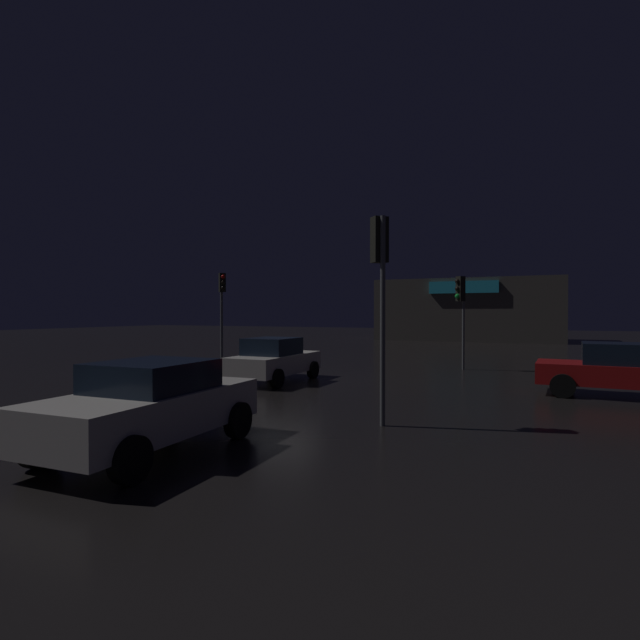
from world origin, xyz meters
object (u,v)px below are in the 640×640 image
(traffic_signal_opposite, at_px, (380,267))
(car_far, at_px, (619,369))
(traffic_signal_cross_left, at_px, (222,298))
(traffic_signal_main, at_px, (461,299))
(car_crossing, at_px, (150,405))
(store_building, at_px, (470,310))
(car_near, at_px, (274,360))

(traffic_signal_opposite, bearing_deg, car_far, 50.13)
(traffic_signal_cross_left, xyz_separation_m, car_far, (17.22, -4.99, -2.37))
(traffic_signal_main, relative_size, car_crossing, 0.92)
(car_far, bearing_deg, traffic_signal_cross_left, 163.82)
(traffic_signal_opposite, bearing_deg, car_crossing, -129.73)
(store_building, relative_size, traffic_signal_cross_left, 3.42)
(traffic_signal_opposite, distance_m, traffic_signal_cross_left, 16.44)
(car_near, height_order, car_far, car_far)
(car_far, bearing_deg, store_building, 105.34)
(traffic_signal_opposite, xyz_separation_m, car_far, (5.16, 6.18, -2.59))
(car_near, bearing_deg, traffic_signal_opposite, -42.27)
(store_building, bearing_deg, car_near, -94.85)
(traffic_signal_main, xyz_separation_m, traffic_signal_cross_left, (-12.06, -0.05, 0.16))
(traffic_signal_main, height_order, car_far, traffic_signal_main)
(traffic_signal_main, distance_m, traffic_signal_opposite, 11.23)
(traffic_signal_main, distance_m, car_crossing, 15.30)
(car_crossing, bearing_deg, traffic_signal_opposite, 50.27)
(traffic_signal_main, relative_size, car_far, 0.91)
(traffic_signal_opposite, distance_m, car_far, 8.46)
(store_building, bearing_deg, traffic_signal_main, -83.31)
(store_building, relative_size, car_crossing, 3.58)
(traffic_signal_cross_left, bearing_deg, traffic_signal_main, 0.22)
(store_building, xyz_separation_m, traffic_signal_opposite, (2.81, -35.22, 0.73))
(car_near, relative_size, car_crossing, 0.95)
(traffic_signal_main, relative_size, traffic_signal_opposite, 0.88)
(traffic_signal_main, height_order, traffic_signal_cross_left, traffic_signal_cross_left)
(traffic_signal_opposite, bearing_deg, store_building, 94.56)
(traffic_signal_cross_left, relative_size, car_near, 1.10)
(traffic_signal_main, bearing_deg, car_far, -44.38)
(traffic_signal_cross_left, bearing_deg, store_building, 68.96)
(car_near, distance_m, car_far, 10.62)
(traffic_signal_opposite, bearing_deg, traffic_signal_cross_left, 137.18)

